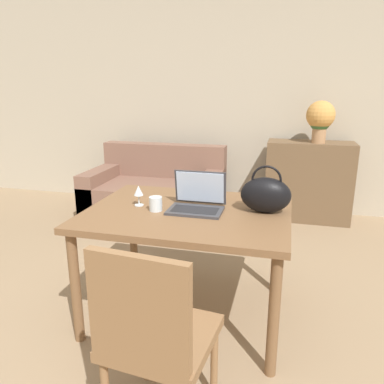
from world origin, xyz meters
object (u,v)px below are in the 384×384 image
object	(u,v)px
couch	(156,194)
wine_glass	(139,192)
drinking_glass	(156,204)
chair	(154,333)
laptop	(198,199)
flower_vase	(320,118)
handbag	(266,194)

from	to	relation	value
couch	wine_glass	distance (m)	1.97
couch	drinking_glass	bearing A→B (deg)	-70.01
chair	wine_glass	size ratio (longest dim) A/B	6.83
chair	wine_glass	bearing A→B (deg)	121.09
laptop	drinking_glass	bearing A→B (deg)	-158.54
wine_glass	flower_vase	bearing A→B (deg)	59.76
chair	drinking_glass	bearing A→B (deg)	114.80
handbag	flower_vase	bearing A→B (deg)	78.20
couch	handbag	bearing A→B (deg)	-52.23
couch	drinking_glass	xyz separation A→B (m)	(0.68, -1.88, 0.51)
chair	couch	world-z (taller)	chair
couch	handbag	size ratio (longest dim) A/B	4.94
chair	couch	xyz separation A→B (m)	(-0.97, 2.72, -0.23)
laptop	flower_vase	distance (m)	2.28
chair	drinking_glass	size ratio (longest dim) A/B	10.35
drinking_glass	handbag	distance (m)	0.68
drinking_glass	wine_glass	world-z (taller)	wine_glass
drinking_glass	wine_glass	xyz separation A→B (m)	(-0.14, 0.07, 0.05)
couch	chair	bearing A→B (deg)	-70.34
laptop	drinking_glass	distance (m)	0.26
laptop	chair	bearing A→B (deg)	-87.31
laptop	flower_vase	xyz separation A→B (m)	(0.84, 2.08, 0.36)
flower_vase	drinking_glass	bearing A→B (deg)	-116.56
chair	couch	bearing A→B (deg)	115.53
chair	handbag	world-z (taller)	handbag
handbag	laptop	bearing A→B (deg)	-174.30
couch	flower_vase	size ratio (longest dim) A/B	3.37
drinking_glass	handbag	bearing A→B (deg)	11.77
laptop	flower_vase	size ratio (longest dim) A/B	0.75
wine_glass	flower_vase	distance (m)	2.47
chair	wine_glass	xyz separation A→B (m)	(-0.43, 0.91, 0.33)
chair	flower_vase	xyz separation A→B (m)	(0.80, 3.02, 0.65)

